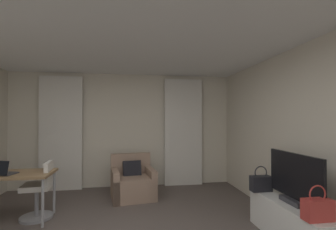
{
  "coord_description": "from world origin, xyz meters",
  "views": [
    {
      "loc": [
        0.16,
        -2.63,
        1.56
      ],
      "look_at": [
        0.77,
        1.33,
        1.63
      ],
      "focal_mm": 25.46,
      "sensor_mm": 36.0,
      "label": 1
    }
  ],
  "objects": [
    {
      "name": "curtain_right_panel",
      "position": [
        1.38,
        2.9,
        1.25
      ],
      "size": [
        0.9,
        0.06,
        2.5
      ],
      "color": "silver",
      "rests_on": "ground"
    },
    {
      "name": "tv_console",
      "position": [
        2.19,
        0.12,
        0.25
      ],
      "size": [
        0.47,
        1.35,
        0.5
      ],
      "color": "white",
      "rests_on": "ground"
    },
    {
      "name": "desk_chair",
      "position": [
        -1.27,
        1.4,
        0.39
      ],
      "size": [
        0.48,
        0.48,
        0.88
      ],
      "color": "gray",
      "rests_on": "ground"
    },
    {
      "name": "handbag_primary",
      "position": [
        2.04,
        0.63,
        0.62
      ],
      "size": [
        0.3,
        0.14,
        0.37
      ],
      "color": "black",
      "rests_on": "tv_console"
    },
    {
      "name": "laptop",
      "position": [
        -1.73,
        1.22,
        0.78
      ],
      "size": [
        0.37,
        0.32,
        0.22
      ],
      "color": "#2D2D33",
      "rests_on": "desk"
    },
    {
      "name": "tv_flatscreen",
      "position": [
        2.19,
        0.1,
        0.79
      ],
      "size": [
        0.2,
        0.96,
        0.63
      ],
      "color": "#333338",
      "rests_on": "tv_console"
    },
    {
      "name": "armchair",
      "position": [
        0.18,
        2.18,
        0.28
      ],
      "size": [
        0.92,
        0.89,
        0.83
      ],
      "color": "#997A66",
      "rests_on": "ground"
    },
    {
      "name": "wall_window",
      "position": [
        0.0,
        3.03,
        1.3
      ],
      "size": [
        5.12,
        0.06,
        2.6
      ],
      "color": "beige",
      "rests_on": "ground"
    },
    {
      "name": "desk",
      "position": [
        -1.7,
        1.32,
        0.67
      ],
      "size": [
        1.29,
        0.62,
        0.74
      ],
      "color": "olive",
      "rests_on": "ground"
    },
    {
      "name": "ceiling",
      "position": [
        0.0,
        0.0,
        2.63
      ],
      "size": [
        5.12,
        6.12,
        0.06
      ],
      "primitive_type": "cube",
      "color": "white",
      "rests_on": "wall_left"
    },
    {
      "name": "handbag_secondary",
      "position": [
        2.09,
        -0.39,
        0.62
      ],
      "size": [
        0.3,
        0.14,
        0.37
      ],
      "color": "#B73833",
      "rests_on": "tv_console"
    },
    {
      "name": "wall_right",
      "position": [
        2.53,
        0.0,
        1.3
      ],
      "size": [
        0.06,
        6.12,
        2.6
      ],
      "color": "beige",
      "rests_on": "ground"
    },
    {
      "name": "curtain_left_panel",
      "position": [
        -1.38,
        2.9,
        1.25
      ],
      "size": [
        0.9,
        0.06,
        2.5
      ],
      "color": "silver",
      "rests_on": "ground"
    }
  ]
}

